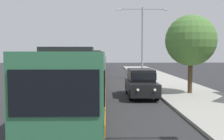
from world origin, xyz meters
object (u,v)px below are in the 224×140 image
bus_second_in_line (92,67)px  bus_fourth_in_line (99,60)px  bus_lead (78,82)px  roadside_tree (191,41)px  bus_middle (97,62)px  box_truck_oncoming (83,59)px  streetlamp_mid (142,35)px  white_suv (141,82)px

bus_second_in_line → bus_fourth_in_line: same height
bus_lead → roadside_tree: bearing=41.8°
bus_middle → box_truck_oncoming: bus_middle is taller
bus_middle → bus_second_in_line: bearing=-90.0°
bus_middle → box_truck_oncoming: (-3.30, 14.86, 0.01)m
bus_lead → bus_fourth_in_line: size_ratio=0.95×
bus_second_in_line → streetlamp_mid: bearing=40.8°
bus_fourth_in_line → roadside_tree: roadside_tree is taller
bus_fourth_in_line → streetlamp_mid: bearing=-75.8°
box_truck_oncoming → streetlamp_mid: (8.70, -23.51, 3.33)m
bus_lead → bus_middle: size_ratio=1.08×
bus_lead → white_suv: bearing=57.8°
bus_lead → bus_second_in_line: same height
white_suv → roadside_tree: 4.64m
bus_lead → bus_middle: same height
box_truck_oncoming → streetlamp_mid: size_ratio=0.90×
streetlamp_mid → roadside_tree: 11.39m
bus_lead → streetlamp_mid: (5.40, 17.70, 3.34)m
bus_second_in_line → streetlamp_mid: (5.40, 4.66, 3.34)m
box_truck_oncoming → roadside_tree: roadside_tree is taller
bus_second_in_line → bus_fourth_in_line: 25.95m
bus_lead → white_suv: bus_lead is taller
bus_second_in_line → bus_lead: bearing=-90.0°
bus_middle → white_suv: 20.81m
roadside_tree → bus_lead: bearing=-138.2°
bus_lead → roadside_tree: (7.31, 6.54, 2.18)m
bus_middle → white_suv: size_ratio=2.10×
streetlamp_mid → roadside_tree: streetlamp_mid is taller
box_truck_oncoming → streetlamp_mid: 25.28m
bus_lead → box_truck_oncoming: 41.34m
box_truck_oncoming → roadside_tree: bearing=-73.0°
bus_lead → bus_second_in_line: size_ratio=1.03×
bus_lead → bus_fourth_in_line: same height
streetlamp_mid → white_suv: bearing=-98.2°
white_suv → roadside_tree: size_ratio=0.90×
bus_fourth_in_line → box_truck_oncoming: (-3.30, 2.21, 0.01)m
bus_middle → white_suv: (3.70, -20.47, -0.66)m
streetlamp_mid → bus_lead: bearing=-107.0°
bus_lead → box_truck_oncoming: bearing=94.6°
bus_second_in_line → bus_fourth_in_line: size_ratio=0.92×
bus_fourth_in_line → white_suv: 33.33m
white_suv → streetlamp_mid: bearing=81.8°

